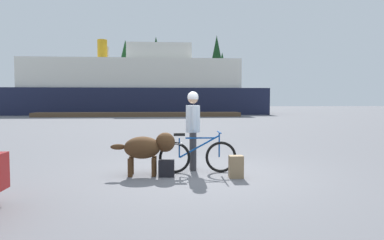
# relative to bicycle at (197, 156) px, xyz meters

# --- Properties ---
(ground_plane) EXTENTS (160.00, 160.00, 0.00)m
(ground_plane) POSITION_rel_bicycle_xyz_m (0.08, -0.14, -0.37)
(ground_plane) COLOR slate
(bicycle) EXTENTS (1.69, 0.44, 0.89)m
(bicycle) POSITION_rel_bicycle_xyz_m (0.00, 0.00, 0.00)
(bicycle) COLOR black
(bicycle) RESTS_ON ground_plane
(person_cyclist) EXTENTS (0.32, 0.53, 1.77)m
(person_cyclist) POSITION_rel_bicycle_xyz_m (-0.06, 0.36, 0.70)
(person_cyclist) COLOR #333338
(person_cyclist) RESTS_ON ground_plane
(dog) EXTENTS (1.35, 0.55, 0.90)m
(dog) POSITION_rel_bicycle_xyz_m (-1.06, -0.13, 0.22)
(dog) COLOR #472D19
(dog) RESTS_ON ground_plane
(backpack) EXTENTS (0.28, 0.20, 0.45)m
(backpack) POSITION_rel_bicycle_xyz_m (0.74, -0.54, -0.15)
(backpack) COLOR #8C7251
(backpack) RESTS_ON ground_plane
(handbag_pannier) EXTENTS (0.33, 0.20, 0.34)m
(handbag_pannier) POSITION_rel_bicycle_xyz_m (-0.67, -0.32, -0.20)
(handbag_pannier) COLOR black
(handbag_pannier) RESTS_ON ground_plane
(dock_pier) EXTENTS (19.57, 2.20, 0.40)m
(dock_pier) POSITION_rel_bicycle_xyz_m (-3.25, 26.05, -0.17)
(dock_pier) COLOR brown
(dock_pier) RESTS_ON ground_plane
(ferry_boat) EXTENTS (29.67, 8.49, 8.48)m
(ferry_boat) POSITION_rel_bicycle_xyz_m (-4.13, 33.10, 2.59)
(ferry_boat) COLOR #191E38
(ferry_boat) RESTS_ON ground_plane
(sailboat_moored) EXTENTS (7.33, 2.05, 7.76)m
(sailboat_moored) POSITION_rel_bicycle_xyz_m (-7.23, 33.38, 0.12)
(sailboat_moored) COLOR navy
(sailboat_moored) RESTS_ON ground_plane
(pine_tree_far_left) EXTENTS (4.24, 4.24, 10.97)m
(pine_tree_far_left) POSITION_rel_bicycle_xyz_m (-6.84, 47.64, 6.30)
(pine_tree_far_left) COLOR #4C331E
(pine_tree_far_left) RESTS_ON ground_plane
(pine_tree_center) EXTENTS (3.61, 3.61, 11.08)m
(pine_tree_center) POSITION_rel_bicycle_xyz_m (-1.99, 44.96, 6.46)
(pine_tree_center) COLOR #4C331E
(pine_tree_center) RESTS_ON ground_plane
(pine_tree_far_right) EXTENTS (3.34, 3.34, 11.58)m
(pine_tree_far_right) POSITION_rel_bicycle_xyz_m (7.33, 45.89, 6.97)
(pine_tree_far_right) COLOR #4C331E
(pine_tree_far_right) RESTS_ON ground_plane
(pine_tree_mid_back) EXTENTS (2.88, 2.88, 9.75)m
(pine_tree_mid_back) POSITION_rel_bicycle_xyz_m (9.06, 51.08, 5.98)
(pine_tree_mid_back) COLOR #4C331E
(pine_tree_mid_back) RESTS_ON ground_plane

